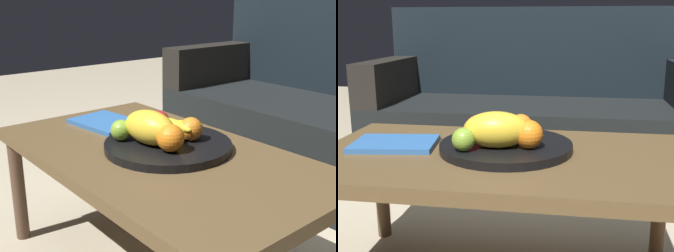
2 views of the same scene
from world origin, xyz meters
TOP-DOWN VIEW (x-y plane):
  - coffee_table at (0.00, 0.00)m, footprint 1.10×0.61m
  - couch at (-0.02, 1.11)m, footprint 1.70×0.70m
  - fruit_bowl at (0.01, 0.03)m, footprint 0.40×0.40m
  - melon_large_front at (-0.01, -0.02)m, footprint 0.20×0.13m
  - orange_front at (0.08, -0.02)m, footprint 0.08×0.08m
  - orange_left at (0.04, 0.10)m, footprint 0.07×0.07m
  - apple_front at (-0.09, -0.07)m, footprint 0.07×0.07m
  - apple_left at (-0.09, 0.07)m, footprint 0.07×0.07m
  - banana_bunch at (0.00, 0.08)m, footprint 0.17×0.15m
  - magazine at (-0.34, 0.02)m, footprint 0.27×0.21m

SIDE VIEW (x-z plane):
  - couch at x=-0.02m, z-range -0.15..0.75m
  - coffee_table at x=0.00m, z-range 0.17..0.61m
  - magazine at x=-0.34m, z-range 0.44..0.46m
  - fruit_bowl at x=0.01m, z-range 0.44..0.47m
  - banana_bunch at x=0.00m, z-range 0.47..0.53m
  - apple_front at x=-0.09m, z-range 0.47..0.53m
  - apple_left at x=-0.09m, z-range 0.47..0.54m
  - orange_left at x=0.04m, z-range 0.47..0.54m
  - orange_front at x=0.08m, z-range 0.47..0.55m
  - melon_large_front at x=-0.01m, z-range 0.47..0.57m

